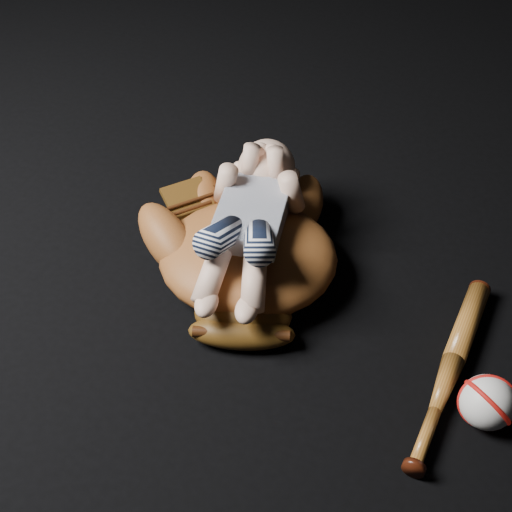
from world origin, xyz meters
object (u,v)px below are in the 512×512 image
Objects in this scene: baseball_glove at (248,250)px; baseball at (487,402)px; newborn_baby at (247,221)px; baseball_bat at (450,371)px.

baseball is at bearing -36.60° from baseball_glove.
newborn_baby is 0.46m from baseball.
baseball_glove is 5.39× the size of baseball.
baseball_bat is (0.37, -0.09, -0.11)m from newborn_baby.
newborn_baby is at bearing 103.46° from baseball_glove.
baseball is (0.43, -0.14, -0.09)m from newborn_baby.
baseball_glove is at bearing -68.44° from newborn_baby.
baseball_bat is 0.08m from baseball.
baseball is (0.43, -0.14, -0.03)m from baseball_glove.
baseball is at bearing -42.61° from baseball_bat.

